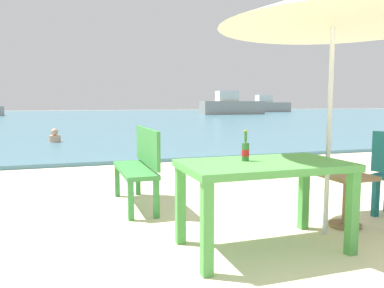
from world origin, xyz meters
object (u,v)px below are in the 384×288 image
Objects in this scene: patio_umbrella at (334,7)px; boat_barge at (267,106)px; side_table_wood at (346,193)px; beer_bottle_amber at (245,150)px; boat_fishing_trawler at (231,106)px; swimmer_person at (55,137)px; bench_green_left at (140,162)px; picnic_table_green at (264,175)px.

patio_umbrella reaches higher than boat_barge.
boat_barge is at bearing 61.84° from side_table_wood.
patio_umbrella is at bearing -159.80° from side_table_wood.
boat_fishing_trawler reaches higher than beer_bottle_amber.
swimmer_person is 0.06× the size of boat_fishing_trawler.
boat_fishing_trawler is at bearing -138.48° from boat_barge.
boat_barge is at bearing 41.52° from boat_fishing_trawler.
beer_bottle_amber is 1.74m from bench_green_left.
patio_umbrella is 5.61× the size of swimmer_person.
bench_green_left is 43.17m from boat_barge.
beer_bottle_amber reaches higher than side_table_wood.
boat_barge is at bearing 60.56° from beer_bottle_amber.
patio_umbrella reaches higher than bench_green_left.
boat_fishing_trawler is 1.11× the size of boat_barge.
picnic_table_green is at bearing -166.60° from side_table_wood.
beer_bottle_amber is 0.12× the size of patio_umbrella.
boat_fishing_trawler reaches higher than bench_green_left.
boat_barge is (21.62, 38.62, 0.18)m from picnic_table_green.
side_table_wood is at bearing 7.57° from beer_bottle_amber.
boat_fishing_trawler reaches higher than boat_barge.
picnic_table_green is at bearing -66.00° from bench_green_left.
patio_umbrella is 0.40× the size of boat_barge.
picnic_table_green is 0.25× the size of boat_barge.
side_table_wood is (0.34, 0.12, -1.76)m from patio_umbrella.
swimmer_person is at bearing 108.96° from side_table_wood.
boat_barge is (20.53, 38.36, 0.47)m from side_table_wood.
side_table_wood reaches higher than swimmer_person.
patio_umbrella is at bearing 2.43° from beer_bottle_amber.
boat_barge is at bearing 60.76° from picnic_table_green.
bench_green_left is (-1.84, 1.43, 0.19)m from side_table_wood.
patio_umbrella is at bearing 10.20° from picnic_table_green.
picnic_table_green is 0.26m from beer_bottle_amber.
boat_barge is (7.82, 6.92, -0.08)m from boat_fishing_trawler.
side_table_wood is 2.34m from bench_green_left.
beer_bottle_amber is 0.04× the size of boat_fishing_trawler.
boat_fishing_trawler is (13.93, 31.60, 0.05)m from beer_bottle_amber.
side_table_wood is (1.09, 0.26, -0.30)m from picnic_table_green.
patio_umbrella reaches higher than side_table_wood.
boat_barge is (20.87, 38.48, -1.29)m from patio_umbrella.
picnic_table_green is 1.16m from side_table_wood.
picnic_table_green reaches higher than side_table_wood.
bench_green_left reaches higher than swimmer_person.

